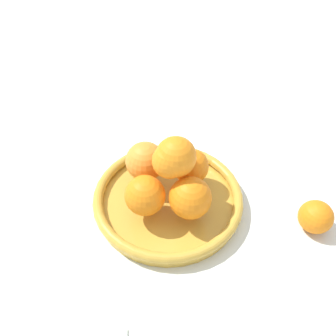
{
  "coord_description": "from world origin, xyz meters",
  "views": [
    {
      "loc": [
        -0.16,
        -0.42,
        0.56
      ],
      "look_at": [
        0.0,
        0.0,
        0.11
      ],
      "focal_mm": 35.0,
      "sensor_mm": 36.0,
      "label": 1
    }
  ],
  "objects": [
    {
      "name": "ground_plane",
      "position": [
        0.0,
        0.0,
        0.0
      ],
      "size": [
        4.0,
        4.0,
        0.0
      ],
      "primitive_type": "plane",
      "color": "silver"
    },
    {
      "name": "fruit_bowl",
      "position": [
        0.0,
        0.0,
        0.02
      ],
      "size": [
        0.32,
        0.32,
        0.04
      ],
      "color": "gold",
      "rests_on": "ground_plane"
    },
    {
      "name": "orange_pile",
      "position": [
        0.0,
        -0.0,
        0.09
      ],
      "size": [
        0.19,
        0.21,
        0.14
      ],
      "color": "orange",
      "rests_on": "fruit_bowl"
    },
    {
      "name": "stray_orange",
      "position": [
        0.25,
        -0.16,
        0.03
      ],
      "size": [
        0.07,
        0.07,
        0.07
      ],
      "primitive_type": "sphere",
      "color": "orange",
      "rests_on": "ground_plane"
    }
  ]
}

